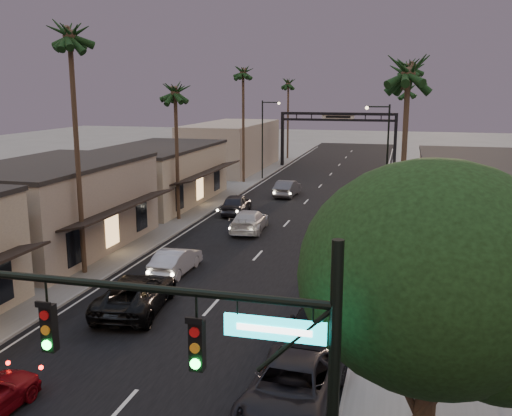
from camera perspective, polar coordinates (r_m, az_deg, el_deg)
The scene contains 28 objects.
ground at distance 47.37m, azimuth 3.81°, elevation -0.75°, with size 200.00×200.00×0.00m, color slate.
road at distance 52.18m, azimuth 4.84°, elevation 0.42°, with size 14.00×120.00×0.02m, color black.
sidewalk_left at distance 61.08m, azimuth -2.83°, elevation 2.18°, with size 5.00×92.00×0.12m, color slate.
sidewalk_right at distance 58.34m, azimuth 15.28°, elevation 1.31°, with size 5.00×92.00×0.12m, color slate.
storefront_mid at distance 38.88m, azimuth -19.49°, elevation -0.05°, with size 8.00×14.00×5.50m, color gray.
storefront_far at distance 52.70m, azimuth -9.77°, elevation 3.15°, with size 8.00×16.00×5.00m, color tan.
storefront_dist at distance 74.03m, azimuth -2.43°, elevation 6.18°, with size 8.00×20.00×6.00m, color gray.
building_right at distance 46.40m, azimuth 21.08°, elevation 1.36°, with size 8.00×18.00×5.00m, color gray.
traffic_signal at distance 11.17m, azimuth -2.41°, elevation -16.11°, with size 8.51×0.22×7.80m.
corner_tree at distance 13.61m, azimuth 17.62°, elevation -7.31°, with size 6.20×6.20×8.80m.
arch at distance 76.06m, azimuth 8.19°, elevation 8.13°, with size 15.20×0.40×7.27m.
streetlight_right at distance 50.70m, azimuth 12.72°, elevation 5.92°, with size 2.13×0.30×9.00m.
streetlight_left at distance 65.49m, azimuth 0.88°, elevation 7.49°, with size 2.13×0.30×9.00m.
palm_lb at distance 32.52m, azimuth -18.19°, elevation 16.70°, with size 3.20×3.20×15.20m.
palm_lc at distance 44.86m, azimuth -8.11°, elevation 11.94°, with size 3.20×3.20×12.20m.
palm_ld at distance 62.86m, azimuth -1.30°, elevation 13.77°, with size 3.20×3.20×14.20m.
palm_ra at distance 29.44m, azimuth 15.03°, elevation 13.66°, with size 3.20×3.20×13.20m.
palm_rb at distance 49.47m, azimuth 15.06°, elevation 13.90°, with size 3.20×3.20×14.20m.
palm_rc at distance 69.42m, azimuth 14.94°, elevation 11.59°, with size 3.20×3.20×12.20m.
palm_far at distance 85.13m, azimuth 3.25°, elevation 12.60°, with size 3.20×3.20×13.20m.
oncoming_pickup at distance 27.79m, azimuth -11.93°, elevation -8.38°, with size 2.74×5.94×1.65m, color black.
oncoming_silver at distance 32.84m, azimuth -8.02°, elevation -5.24°, with size 1.54×4.42×1.46m, color #A4A4AA.
oncoming_white at distance 41.93m, azimuth -0.67°, elevation -1.28°, with size 2.21×5.44×1.58m, color #B2B2B2.
oncoming_dgrey at distance 47.80m, azimuth -1.99°, elevation 0.42°, with size 1.99×4.96×1.69m, color black.
oncoming_grey_far at distance 55.64m, azimuth 3.14°, elevation 1.99°, with size 1.68×4.82×1.59m, color #4A4A4F.
curbside_near at distance 19.38m, azimuth 3.57°, elevation -17.51°, with size 2.73×5.91×1.64m, color black.
curbside_black at distance 24.22m, azimuth 6.59°, elevation -11.22°, with size 2.39×5.89×1.71m, color black.
curbside_grey at distance 36.98m, azimuth 8.07°, elevation -3.29°, with size 1.73×4.30×1.46m, color #545559.
Camera 1 is at (8.61, -5.42, 10.32)m, focal length 40.00 mm.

